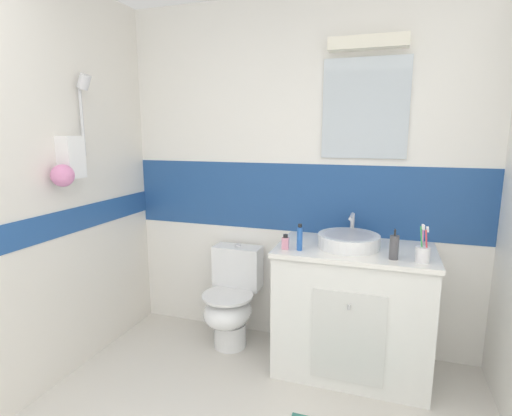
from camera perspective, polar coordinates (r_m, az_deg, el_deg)
name	(u,v)px	position (r m, az deg, el deg)	size (l,w,h in m)	color
wall_back_tiled	(300,176)	(2.93, 6.39, 4.65)	(3.20, 0.20, 2.50)	white
wall_left_shower_alcove	(9,192)	(2.56, -32.06, 1.98)	(0.25, 3.48, 2.50)	silver
vanity_cabinet	(352,309)	(2.76, 13.72, -13.97)	(0.98, 0.60, 0.85)	white
sink_basin	(349,240)	(2.60, 13.23, -4.52)	(0.39, 0.43, 0.19)	white
toilet	(231,300)	(3.02, -3.58, -13.15)	(0.37, 0.50, 0.74)	white
toothbrush_cup	(423,253)	(2.43, 22.89, -5.98)	(0.08, 0.08, 0.22)	white
soap_dispenser	(394,247)	(2.42, 19.28, -5.35)	(0.05, 0.05, 0.18)	#4C4C51
toothpaste_tube_upright	(300,238)	(2.47, 6.31, -4.32)	(0.03, 0.03, 0.17)	#2659B2
perfume_flask_small	(285,242)	(2.49, 4.26, -4.94)	(0.04, 0.03, 0.09)	pink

